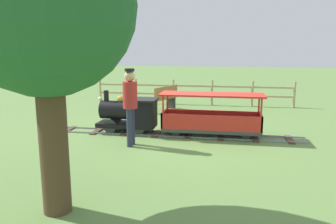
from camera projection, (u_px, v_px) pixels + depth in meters
ground_plane at (177, 135)px, 7.90m from camera, size 60.00×60.00×0.00m
track at (173, 134)px, 7.91m from camera, size 0.68×6.05×0.04m
locomotive at (130, 113)px, 8.00m from camera, size 0.64×1.45×0.99m
passenger_car at (211, 119)px, 7.68m from camera, size 0.74×2.35×0.97m
conductor_person at (130, 101)px, 6.89m from camera, size 0.30×0.30×1.62m
park_bench at (163, 98)px, 10.84m from camera, size 1.35×0.87×0.82m
oak_tree_near at (45, 8)px, 3.76m from camera, size 2.10×2.10×3.56m
fence_section at (192, 91)px, 12.10m from camera, size 0.08×7.13×0.90m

